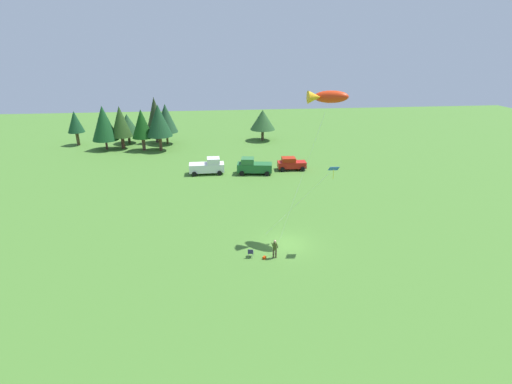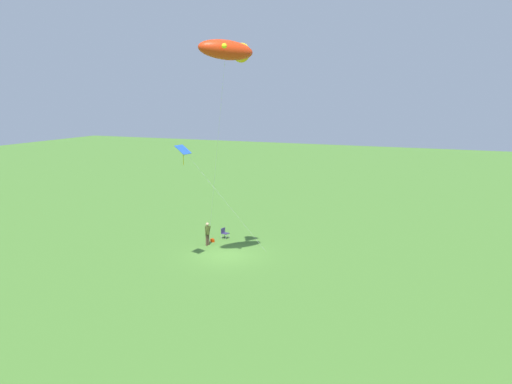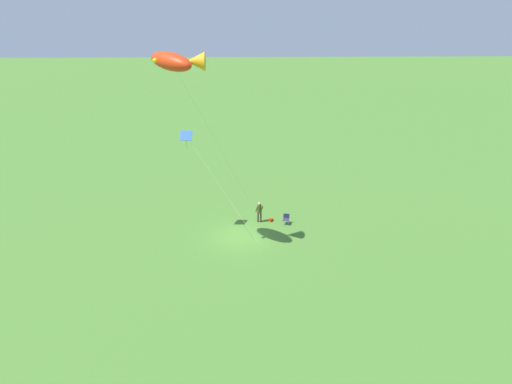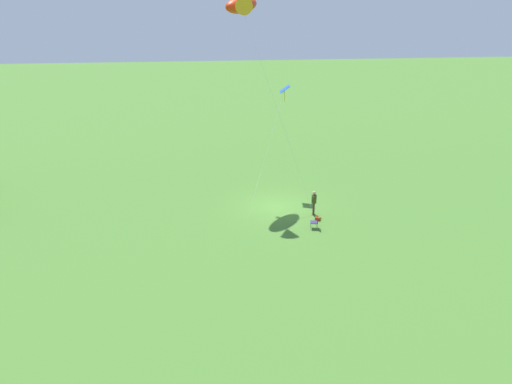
{
  "view_description": "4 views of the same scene",
  "coord_description": "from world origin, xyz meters",
  "px_view_note": "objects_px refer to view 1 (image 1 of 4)",
  "views": [
    {
      "loc": [
        -6.74,
        -33.22,
        18.06
      ],
      "look_at": [
        -2.75,
        1.79,
        4.75
      ],
      "focal_mm": 28.0,
      "sensor_mm": 36.0,
      "label": 1
    },
    {
      "loc": [
        29.89,
        14.72,
        10.98
      ],
      "look_at": [
        -0.67,
        1.88,
        4.52
      ],
      "focal_mm": 35.0,
      "sensor_mm": 36.0,
      "label": 2
    },
    {
      "loc": [
        -0.61,
        33.0,
        18.89
      ],
      "look_at": [
        -1.24,
        -0.32,
        3.59
      ],
      "focal_mm": 35.0,
      "sensor_mm": 36.0,
      "label": 3
    },
    {
      "loc": [
        -32.32,
        4.99,
        14.42
      ],
      "look_at": [
        -4.04,
        1.88,
        2.87
      ],
      "focal_mm": 35.0,
      "sensor_mm": 36.0,
      "label": 4
    }
  ],
  "objects_px": {
    "kite_large_fish": "(327,97)",
    "kite_diamond_blue": "(331,171)",
    "folding_chair": "(251,252)",
    "backpack_on_grass": "(264,258)",
    "car_red_sedan": "(291,164)",
    "truck_green_flatbed": "(253,166)",
    "person_kite_flyer": "(275,247)",
    "truck_white_pickup": "(208,166)"
  },
  "relations": [
    {
      "from": "truck_green_flatbed",
      "to": "car_red_sedan",
      "type": "height_order",
      "value": "truck_green_flatbed"
    },
    {
      "from": "person_kite_flyer",
      "to": "car_red_sedan",
      "type": "bearing_deg",
      "value": -3.56
    },
    {
      "from": "backpack_on_grass",
      "to": "car_red_sedan",
      "type": "distance_m",
      "value": 26.73
    },
    {
      "from": "backpack_on_grass",
      "to": "truck_green_flatbed",
      "type": "xyz_separation_m",
      "value": [
        1.64,
        24.38,
        0.99
      ]
    },
    {
      "from": "truck_green_flatbed",
      "to": "car_red_sedan",
      "type": "bearing_deg",
      "value": -159.57
    },
    {
      "from": "truck_white_pickup",
      "to": "backpack_on_grass",
      "type": "bearing_deg",
      "value": -79.8
    },
    {
      "from": "kite_large_fish",
      "to": "kite_diamond_blue",
      "type": "bearing_deg",
      "value": -90.96
    },
    {
      "from": "car_red_sedan",
      "to": "kite_diamond_blue",
      "type": "relative_size",
      "value": 0.53
    },
    {
      "from": "car_red_sedan",
      "to": "kite_large_fish",
      "type": "xyz_separation_m",
      "value": [
        -1.36,
        -21.17,
        12.5
      ]
    },
    {
      "from": "person_kite_flyer",
      "to": "folding_chair",
      "type": "height_order",
      "value": "person_kite_flyer"
    },
    {
      "from": "car_red_sedan",
      "to": "kite_large_fish",
      "type": "distance_m",
      "value": 24.62
    },
    {
      "from": "truck_green_flatbed",
      "to": "car_red_sedan",
      "type": "xyz_separation_m",
      "value": [
        5.82,
        1.28,
        -0.15
      ]
    },
    {
      "from": "folding_chair",
      "to": "kite_diamond_blue",
      "type": "xyz_separation_m",
      "value": [
        7.24,
        1.07,
        6.97
      ]
    },
    {
      "from": "backpack_on_grass",
      "to": "car_red_sedan",
      "type": "relative_size",
      "value": 0.07
    },
    {
      "from": "truck_green_flatbed",
      "to": "kite_diamond_blue",
      "type": "distance_m",
      "value": 24.16
    },
    {
      "from": "folding_chair",
      "to": "truck_green_flatbed",
      "type": "distance_m",
      "value": 24.13
    },
    {
      "from": "truck_green_flatbed",
      "to": "kite_diamond_blue",
      "type": "xyz_separation_m",
      "value": [
        4.41,
        -22.89,
        6.36
      ]
    },
    {
      "from": "backpack_on_grass",
      "to": "kite_large_fish",
      "type": "distance_m",
      "value": 15.34
    },
    {
      "from": "person_kite_flyer",
      "to": "truck_green_flatbed",
      "type": "bearing_deg",
      "value": 9.09
    },
    {
      "from": "car_red_sedan",
      "to": "kite_large_fish",
      "type": "bearing_deg",
      "value": 88.62
    },
    {
      "from": "truck_green_flatbed",
      "to": "kite_large_fish",
      "type": "relative_size",
      "value": 0.37
    },
    {
      "from": "person_kite_flyer",
      "to": "truck_green_flatbed",
      "type": "xyz_separation_m",
      "value": [
        0.7,
        24.29,
        0.08
      ]
    },
    {
      "from": "truck_white_pickup",
      "to": "truck_green_flatbed",
      "type": "height_order",
      "value": "same"
    },
    {
      "from": "kite_large_fish",
      "to": "kite_diamond_blue",
      "type": "distance_m",
      "value": 6.7
    },
    {
      "from": "car_red_sedan",
      "to": "kite_diamond_blue",
      "type": "bearing_deg",
      "value": 88.96
    },
    {
      "from": "folding_chair",
      "to": "backpack_on_grass",
      "type": "xyz_separation_m",
      "value": [
        1.18,
        -0.43,
        -0.38
      ]
    },
    {
      "from": "truck_white_pickup",
      "to": "car_red_sedan",
      "type": "xyz_separation_m",
      "value": [
        12.38,
        0.53,
        -0.15
      ]
    },
    {
      "from": "truck_white_pickup",
      "to": "kite_diamond_blue",
      "type": "height_order",
      "value": "kite_diamond_blue"
    },
    {
      "from": "kite_diamond_blue",
      "to": "truck_green_flatbed",
      "type": "bearing_deg",
      "value": 100.91
    },
    {
      "from": "car_red_sedan",
      "to": "kite_large_fish",
      "type": "relative_size",
      "value": 0.3
    },
    {
      "from": "truck_white_pickup",
      "to": "kite_large_fish",
      "type": "distance_m",
      "value": 26.46
    },
    {
      "from": "backpack_on_grass",
      "to": "truck_green_flatbed",
      "type": "distance_m",
      "value": 24.46
    },
    {
      "from": "person_kite_flyer",
      "to": "truck_white_pickup",
      "type": "distance_m",
      "value": 25.71
    },
    {
      "from": "car_red_sedan",
      "to": "kite_diamond_blue",
      "type": "height_order",
      "value": "kite_diamond_blue"
    },
    {
      "from": "truck_green_flatbed",
      "to": "car_red_sedan",
      "type": "relative_size",
      "value": 1.23
    },
    {
      "from": "backpack_on_grass",
      "to": "person_kite_flyer",
      "type": "bearing_deg",
      "value": 5.64
    },
    {
      "from": "truck_white_pickup",
      "to": "truck_green_flatbed",
      "type": "xyz_separation_m",
      "value": [
        6.56,
        -0.75,
        0.0
      ]
    },
    {
      "from": "backpack_on_grass",
      "to": "kite_large_fish",
      "type": "relative_size",
      "value": 0.02
    },
    {
      "from": "backpack_on_grass",
      "to": "kite_large_fish",
      "type": "height_order",
      "value": "kite_large_fish"
    },
    {
      "from": "kite_diamond_blue",
      "to": "person_kite_flyer",
      "type": "bearing_deg",
      "value": -164.67
    },
    {
      "from": "person_kite_flyer",
      "to": "kite_large_fish",
      "type": "distance_m",
      "value": 14.16
    },
    {
      "from": "kite_diamond_blue",
      "to": "kite_large_fish",
      "type": "bearing_deg",
      "value": 89.04
    }
  ]
}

